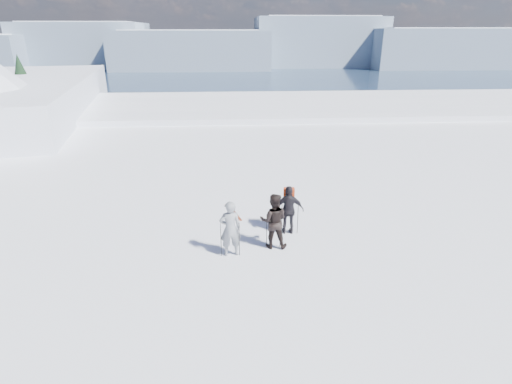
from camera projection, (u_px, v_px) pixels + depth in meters
lake_basin at (256, 169)px, 42.36m from camera, size 820.00×820.00×71.62m
far_mountain_range at (257, 46)px, 437.58m from camera, size 770.00×110.00×53.00m
skier_grey at (230, 229)px, 13.25m from camera, size 0.78×0.57×1.97m
skier_dark at (274, 221)px, 13.78m from camera, size 1.07×0.88×2.00m
skier_pack at (289, 210)px, 14.75m from camera, size 1.13×0.55×1.88m
backpack at (290, 177)px, 14.53m from camera, size 0.42×0.26×0.54m
ski_poles at (265, 230)px, 14.00m from camera, size 2.85×1.50×1.33m
skis_loose at (233, 212)px, 16.77m from camera, size 0.71×1.65×0.03m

